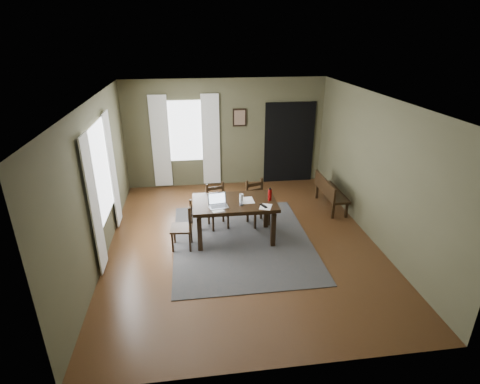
{
  "coord_description": "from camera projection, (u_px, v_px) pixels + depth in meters",
  "views": [
    {
      "loc": [
        -0.88,
        -6.19,
        3.74
      ],
      "look_at": [
        0.0,
        0.3,
        0.9
      ],
      "focal_mm": 28.0,
      "sensor_mm": 36.0,
      "label": 1
    }
  ],
  "objects": [
    {
      "name": "curtain_left_far",
      "position": [
        113.0,
        170.0,
        7.37
      ],
      "size": [
        0.03,
        0.48,
        2.3
      ],
      "color": "silver",
      "rests_on": "ground"
    },
    {
      "name": "curtain_left_near",
      "position": [
        94.0,
        206.0,
        5.88
      ],
      "size": [
        0.03,
        0.48,
        2.3
      ],
      "color": "silver",
      "rests_on": "ground"
    },
    {
      "name": "bench",
      "position": [
        329.0,
        190.0,
        8.43
      ],
      "size": [
        0.4,
        1.24,
        0.7
      ],
      "rotation": [
        0.0,
        0.0,
        1.57
      ],
      "color": "black",
      "rests_on": "ground"
    },
    {
      "name": "laptop",
      "position": [
        218.0,
        203.0,
        6.8
      ],
      "size": [
        0.37,
        0.31,
        0.23
      ],
      "rotation": [
        0.0,
        0.0,
        0.13
      ],
      "color": "#B7B7BC",
      "rests_on": "dining_table"
    },
    {
      "name": "tv_remote",
      "position": [
        264.0,
        206.0,
        6.8
      ],
      "size": [
        0.12,
        0.2,
        0.02
      ],
      "primitive_type": "cube",
      "rotation": [
        0.0,
        0.0,
        0.39
      ],
      "color": "black",
      "rests_on": "dining_table"
    },
    {
      "name": "chair_back_left",
      "position": [
        217.0,
        206.0,
        7.61
      ],
      "size": [
        0.47,
        0.47,
        0.89
      ],
      "rotation": [
        0.0,
        0.0,
        0.22
      ],
      "color": "black",
      "rests_on": "rug"
    },
    {
      "name": "paper_a",
      "position": [
        216.0,
        209.0,
        6.7
      ],
      "size": [
        0.28,
        0.32,
        0.0
      ],
      "primitive_type": "cube",
      "rotation": [
        0.0,
        0.0,
        0.27
      ],
      "color": "white",
      "rests_on": "dining_table"
    },
    {
      "name": "paper_c",
      "position": [
        247.0,
        200.0,
        7.04
      ],
      "size": [
        0.25,
        0.32,
        0.0
      ],
      "primitive_type": "cube",
      "rotation": [
        0.0,
        0.0,
        0.03
      ],
      "color": "white",
      "rests_on": "dining_table"
    },
    {
      "name": "dining_table",
      "position": [
        235.0,
        206.0,
        7.04
      ],
      "size": [
        1.58,
        0.96,
        0.78
      ],
      "rotation": [
        0.0,
        0.0,
        -0.01
      ],
      "color": "black",
      "rests_on": "rug"
    },
    {
      "name": "computer_mouse",
      "position": [
        241.0,
        204.0,
        6.85
      ],
      "size": [
        0.07,
        0.1,
        0.03
      ],
      "primitive_type": "cube",
      "rotation": [
        0.0,
        0.0,
        0.1
      ],
      "color": "#3F3F42",
      "rests_on": "dining_table"
    },
    {
      "name": "chair_end",
      "position": [
        184.0,
        227.0,
        6.83
      ],
      "size": [
        0.42,
        0.42,
        0.89
      ],
      "rotation": [
        0.0,
        0.0,
        -1.65
      ],
      "color": "black",
      "rests_on": "rug"
    },
    {
      "name": "rug",
      "position": [
        242.0,
        241.0,
        7.22
      ],
      "size": [
        2.6,
        3.2,
        0.01
      ],
      "color": "#373737",
      "rests_on": "ground"
    },
    {
      "name": "drinking_glass",
      "position": [
        241.0,
        198.0,
        6.93
      ],
      "size": [
        0.08,
        0.08,
        0.17
      ],
      "primitive_type": "cylinder",
      "rotation": [
        0.0,
        0.0,
        0.07
      ],
      "color": "silver",
      "rests_on": "dining_table"
    },
    {
      "name": "window_back",
      "position": [
        185.0,
        131.0,
        9.22
      ],
      "size": [
        1.0,
        0.01,
        1.5
      ],
      "color": "white",
      "rests_on": "ground"
    },
    {
      "name": "ground",
      "position": [
        242.0,
        241.0,
        7.22
      ],
      "size": [
        5.0,
        6.0,
        0.01
      ],
      "color": "#492C16"
    },
    {
      "name": "paper_b",
      "position": [
        266.0,
        207.0,
        6.78
      ],
      "size": [
        0.29,
        0.32,
        0.0
      ],
      "primitive_type": "cube",
      "rotation": [
        0.0,
        0.0,
        -0.37
      ],
      "color": "white",
      "rests_on": "dining_table"
    },
    {
      "name": "curtain_back_right",
      "position": [
        211.0,
        140.0,
        9.37
      ],
      "size": [
        0.44,
        0.03,
        2.3
      ],
      "color": "silver",
      "rests_on": "ground"
    },
    {
      "name": "room_shell",
      "position": [
        242.0,
        151.0,
        6.51
      ],
      "size": [
        5.02,
        6.02,
        2.71
      ],
      "color": "#4A4930",
      "rests_on": "ground"
    },
    {
      "name": "window_left",
      "position": [
        101.0,
        173.0,
        6.52
      ],
      "size": [
        0.01,
        1.3,
        1.7
      ],
      "color": "white",
      "rests_on": "ground"
    },
    {
      "name": "doorway_back",
      "position": [
        289.0,
        143.0,
        9.71
      ],
      "size": [
        1.3,
        0.03,
        2.1
      ],
      "color": "black",
      "rests_on": "ground"
    },
    {
      "name": "framed_picture",
      "position": [
        240.0,
        118.0,
        9.27
      ],
      "size": [
        0.34,
        0.03,
        0.44
      ],
      "color": "black",
      "rests_on": "ground"
    },
    {
      "name": "water_bottle",
      "position": [
        270.0,
        195.0,
        7.01
      ],
      "size": [
        0.09,
        0.09,
        0.25
      ],
      "rotation": [
        0.0,
        0.0,
        -0.33
      ],
      "color": "#A60D0C",
      "rests_on": "dining_table"
    },
    {
      "name": "chair_back_right",
      "position": [
        257.0,
        203.0,
        7.72
      ],
      "size": [
        0.52,
        0.52,
        0.93
      ],
      "rotation": [
        0.0,
        0.0,
        0.33
      ],
      "color": "black",
      "rests_on": "rug"
    },
    {
      "name": "curtain_back_left",
      "position": [
        161.0,
        142.0,
        9.22
      ],
      "size": [
        0.44,
        0.03,
        2.3
      ],
      "color": "silver",
      "rests_on": "ground"
    }
  ]
}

